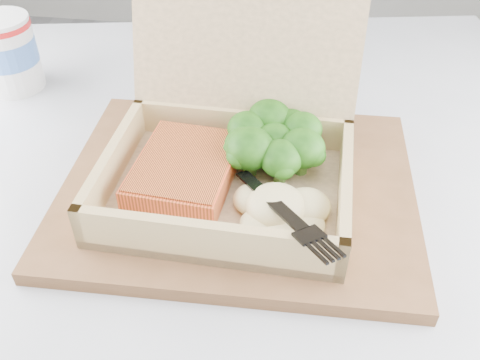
# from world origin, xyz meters

# --- Properties ---
(cafe_table) EXTENTS (1.05, 1.05, 0.76)m
(cafe_table) POSITION_xyz_m (-0.40, -0.07, 0.57)
(cafe_table) COLOR black
(cafe_table) RESTS_ON floor
(serving_tray) EXTENTS (0.37, 0.30, 0.02)m
(serving_tray) POSITION_xyz_m (-0.39, -0.06, 0.77)
(serving_tray) COLOR brown
(serving_tray) RESTS_ON cafe_table
(takeout_container) EXTENTS (0.25, 0.25, 0.22)m
(takeout_container) POSITION_xyz_m (-0.39, -0.04, 0.84)
(takeout_container) COLOR tan
(takeout_container) RESTS_ON serving_tray
(salmon_fillet) EXTENTS (0.10, 0.13, 0.03)m
(salmon_fillet) POSITION_xyz_m (-0.44, -0.08, 0.80)
(salmon_fillet) COLOR #FF5F31
(salmon_fillet) RESTS_ON takeout_container
(broccoli_pile) EXTENTS (0.12, 0.12, 0.04)m
(broccoli_pile) POSITION_xyz_m (-0.35, -0.03, 0.81)
(broccoli_pile) COLOR #337C1B
(broccoli_pile) RESTS_ON takeout_container
(mashed_potatoes) EXTENTS (0.09, 0.08, 0.03)m
(mashed_potatoes) POSITION_xyz_m (-0.34, -0.12, 0.81)
(mashed_potatoes) COLOR beige
(mashed_potatoes) RESTS_ON takeout_container
(plastic_fork) EXTENTS (0.11, 0.14, 0.02)m
(plastic_fork) POSITION_xyz_m (-0.36, -0.11, 0.82)
(plastic_fork) COLOR black
(plastic_fork) RESTS_ON mashed_potatoes
(paper_cup) EXTENTS (0.08, 0.08, 0.10)m
(paper_cup) POSITION_xyz_m (-0.72, 0.12, 0.82)
(paper_cup) COLOR silver
(paper_cup) RESTS_ON cafe_table
(receipt) EXTENTS (0.10, 0.16, 0.00)m
(receipt) POSITION_xyz_m (-0.43, 0.11, 0.77)
(receipt) COLOR white
(receipt) RESTS_ON cafe_table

